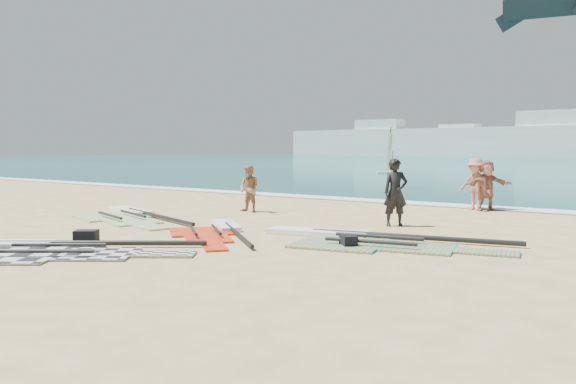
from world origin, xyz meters
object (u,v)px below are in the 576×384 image
Objects in this scene: rig_red at (217,231)px; beachgoer_right at (487,185)px; rig_green at (130,215)px; beachgoer_mid at (475,184)px; gear_bag_near at (86,237)px; gear_bag_far at (348,241)px; rig_orange at (359,239)px; rig_grey at (39,249)px; person_wetsuit at (395,192)px; beachgoer_left at (249,189)px.

rig_red is 2.19× the size of beachgoer_right.
rig_green is 12.64m from beachgoer_right.
gear_bag_near is at bearing -101.52° from beachgoer_mid.
gear_bag_far is at bearing 31.65° from gear_bag_near.
rig_red is 2.12× the size of beachgoer_mid.
rig_orange is 1.61× the size of rig_red.
person_wetsuit is at bearing 25.42° from rig_grey.
rig_green is at bearing 174.87° from gear_bag_far.
rig_green is 3.11× the size of beachgoer_mid.
rig_green is at bearing -151.58° from rig_red.
beachgoer_right is (6.75, 5.35, 0.09)m from beachgoer_left.
rig_orange is 3.91× the size of beachgoer_left.
rig_red is at bearing 6.80° from rig_green.
gear_bag_far is at bearing 12.89° from rig_green.
gear_bag_near is at bearing -156.18° from beachgoer_right.
rig_orange is 0.91m from gear_bag_far.
beachgoer_left is at bearing -129.04° from beachgoer_mid.
beachgoer_mid reaches higher than rig_grey.
beachgoer_mid reaches higher than gear_bag_near.
beachgoer_right is (4.34, 9.69, 0.87)m from rig_red.
beachgoer_mid is at bearing 137.71° from beachgoer_right.
rig_green is 4.20m from beachgoer_left.
person_wetsuit is 1.07× the size of beachgoer_right.
person_wetsuit is at bearing -84.94° from beachgoer_mid.
beachgoer_right is (5.66, 12.78, 0.76)m from gear_bag_near.
person_wetsuit is 1.18× the size of beachgoer_left.
rig_orange is 3.14m from person_wetsuit.
beachgoer_right is at bearing 10.77° from beachgoer_mid.
person_wetsuit is (-0.60, 3.85, 0.85)m from gear_bag_far.
rig_red is 3.36m from gear_bag_near.
rig_green is 12.35m from beachgoer_mid.
person_wetsuit is at bearing -2.76° from beachgoer_left.
person_wetsuit reaches higher than rig_green.
beachgoer_mid is at bearing 34.33° from rig_grey.
person_wetsuit is at bearing -142.18° from beachgoer_right.
rig_grey is at bearing -82.53° from beachgoer_left.
gear_bag_far reaches higher than rig_green.
rig_red is 7.76× the size of gear_bag_near.
beachgoer_mid is (-0.04, 9.53, 0.82)m from gear_bag_far.
rig_red is at bearing -174.83° from person_wetsuit.
gear_bag_near is at bearing -152.95° from rig_orange.
gear_bag_near reaches higher than gear_bag_far.
beachgoer_right is (0.42, 0.00, -0.03)m from beachgoer_mid.
beachgoer_mid is at bearing 76.94° from rig_orange.
gear_bag_far is (0.19, -0.89, 0.08)m from rig_orange.
rig_grey is 9.58m from person_wetsuit.
gear_bag_near is 0.28× the size of beachgoer_right.
beachgoer_mid is at bearing 90.22° from gear_bag_far.
rig_orange is 6.56m from gear_bag_near.
beachgoer_left is (-5.76, 0.33, -0.15)m from person_wetsuit.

